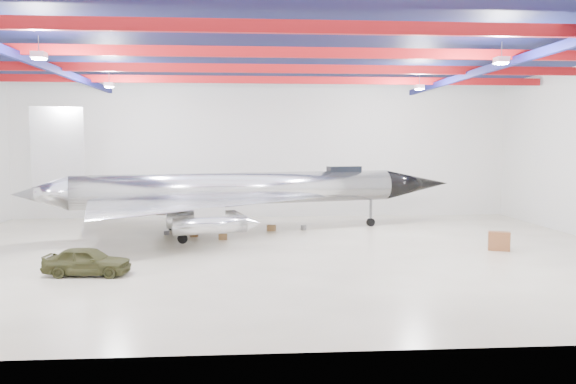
{
  "coord_description": "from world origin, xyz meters",
  "views": [
    {
      "loc": [
        -1.28,
        -30.6,
        6.02
      ],
      "look_at": [
        1.05,
        2.0,
        3.16
      ],
      "focal_mm": 35.0,
      "sensor_mm": 36.0,
      "label": 1
    }
  ],
  "objects": [
    {
      "name": "jet_aircraft",
      "position": [
        -1.81,
        6.68,
        2.68
      ],
      "size": [
        29.51,
        20.82,
        8.18
      ],
      "rotation": [
        0.0,
        0.0,
        0.25
      ],
      "color": "silver",
      "rests_on": "floor"
    },
    {
      "name": "crate_small",
      "position": [
        -6.66,
        6.47,
        0.12
      ],
      "size": [
        0.37,
        0.31,
        0.25
      ],
      "primitive_type": "cube",
      "rotation": [
        0.0,
        0.0,
        0.07
      ],
      "color": "#59595B",
      "rests_on": "floor"
    },
    {
      "name": "floor",
      "position": [
        0.0,
        0.0,
        0.0
      ],
      "size": [
        40.0,
        40.0,
        0.0
      ],
      "primitive_type": "plane",
      "color": "#B8AD93",
      "rests_on": "ground"
    },
    {
      "name": "spares_box",
      "position": [
        2.54,
        7.72,
        0.18
      ],
      "size": [
        0.46,
        0.46,
        0.35
      ],
      "primitive_type": "cylinder",
      "rotation": [
        0.0,
        0.0,
        -0.2
      ],
      "color": "#59595B",
      "rests_on": "floor"
    },
    {
      "name": "parts_bin",
      "position": [
        0.31,
        7.62,
        0.2
      ],
      "size": [
        0.67,
        0.6,
        0.39
      ],
      "primitive_type": "cube",
      "rotation": [
        0.0,
        0.0,
        -0.3
      ],
      "color": "olive",
      "rests_on": "floor"
    },
    {
      "name": "crate_ply",
      "position": [
        -4.8,
        5.51,
        0.17
      ],
      "size": [
        0.59,
        0.54,
        0.33
      ],
      "primitive_type": "cube",
      "rotation": [
        0.0,
        0.0,
        0.42
      ],
      "color": "olive",
      "rests_on": "floor"
    },
    {
      "name": "ceiling_structure",
      "position": [
        0.0,
        0.0,
        10.32
      ],
      "size": [
        39.5,
        29.5,
        1.08
      ],
      "color": "maroon",
      "rests_on": "ceiling"
    },
    {
      "name": "toolbox_red",
      "position": [
        -1.69,
        9.76,
        0.17
      ],
      "size": [
        0.56,
        0.49,
        0.34
      ],
      "primitive_type": "cube",
      "rotation": [
        0.0,
        0.0,
        0.23
      ],
      "color": "#A61810",
      "rests_on": "floor"
    },
    {
      "name": "desk",
      "position": [
        12.76,
        -0.43,
        0.53
      ],
      "size": [
        1.29,
        0.95,
        1.06
      ],
      "primitive_type": "cube",
      "rotation": [
        0.0,
        0.0,
        -0.36
      ],
      "color": "brown",
      "rests_on": "floor"
    },
    {
      "name": "jeep",
      "position": [
        -8.62,
        -4.85,
        0.66
      ],
      "size": [
        3.99,
        1.89,
        1.32
      ],
      "primitive_type": "imported",
      "rotation": [
        0.0,
        0.0,
        1.48
      ],
      "color": "#3A3A1D",
      "rests_on": "floor"
    },
    {
      "name": "oil_barrel",
      "position": [
        -2.87,
        4.26,
        0.19
      ],
      "size": [
        0.57,
        0.47,
        0.37
      ],
      "primitive_type": "cube",
      "rotation": [
        0.0,
        0.0,
        0.07
      ],
      "color": "olive",
      "rests_on": "floor"
    },
    {
      "name": "ceiling",
      "position": [
        0.0,
        0.0,
        11.0
      ],
      "size": [
        40.0,
        40.0,
        0.0
      ],
      "primitive_type": "plane",
      "rotation": [
        3.14,
        0.0,
        0.0
      ],
      "color": "#0A0F38",
      "rests_on": "wall_back"
    },
    {
      "name": "wall_back",
      "position": [
        0.0,
        15.0,
        5.5
      ],
      "size": [
        40.0,
        0.0,
        40.0
      ],
      "primitive_type": "plane",
      "rotation": [
        1.57,
        0.0,
        0.0
      ],
      "color": "silver",
      "rests_on": "floor"
    }
  ]
}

